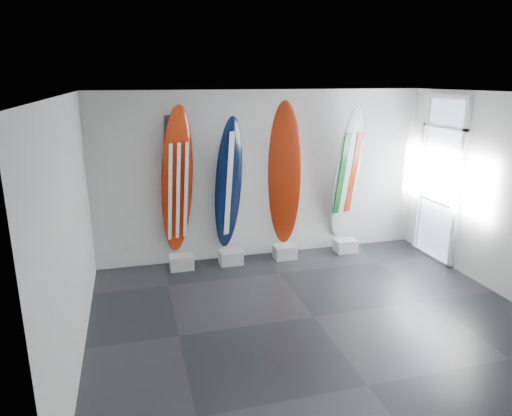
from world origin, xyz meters
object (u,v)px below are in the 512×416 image
object	(u,v)px
surfboard_usa	(177,182)
surfboard_swiss	(284,175)
surfboard_italy	(347,174)
surfboard_navy	(229,185)

from	to	relation	value
surfboard_usa	surfboard_swiss	distance (m)	1.88
surfboard_usa	surfboard_italy	world-z (taller)	surfboard_usa
surfboard_italy	surfboard_navy	bearing A→B (deg)	165.27
surfboard_swiss	surfboard_navy	bearing A→B (deg)	-158.01
surfboard_usa	surfboard_swiss	world-z (taller)	surfboard_swiss
surfboard_swiss	surfboard_italy	xyz separation A→B (m)	(1.21, 0.00, -0.05)
surfboard_usa	surfboard_swiss	size ratio (longest dim) A/B	0.99
surfboard_navy	surfboard_italy	size ratio (longest dim) A/B	0.94
surfboard_usa	surfboard_navy	distance (m)	0.88
surfboard_usa	surfboard_navy	world-z (taller)	surfboard_usa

